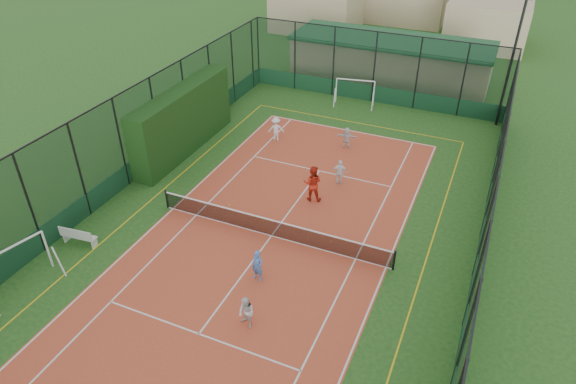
% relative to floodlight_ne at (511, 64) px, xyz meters
% --- Properties ---
extents(ground, '(300.00, 300.00, 0.00)m').
position_rel_floodlight_ne_xyz_m(ground, '(-8.60, -16.60, -4.12)').
color(ground, '#1F4F1B').
rests_on(ground, ground).
extents(court_slab, '(11.17, 23.97, 0.01)m').
position_rel_floodlight_ne_xyz_m(court_slab, '(-8.60, -16.60, -4.12)').
color(court_slab, '#A74225').
rests_on(court_slab, ground).
extents(tennis_net, '(11.67, 0.12, 1.06)m').
position_rel_floodlight_ne_xyz_m(tennis_net, '(-8.60, -16.60, -3.59)').
color(tennis_net, black).
rests_on(tennis_net, ground).
extents(perimeter_fence, '(18.12, 34.12, 5.00)m').
position_rel_floodlight_ne_xyz_m(perimeter_fence, '(-8.60, -16.60, -1.62)').
color(perimeter_fence, black).
rests_on(perimeter_fence, ground).
extents(floodlight_ne, '(0.60, 0.26, 8.25)m').
position_rel_floodlight_ne_xyz_m(floodlight_ne, '(0.00, 0.00, 0.00)').
color(floodlight_ne, black).
rests_on(floodlight_ne, ground).
extents(clubhouse, '(15.20, 7.20, 3.15)m').
position_rel_floodlight_ne_xyz_m(clubhouse, '(-8.60, 5.40, -2.55)').
color(clubhouse, tan).
rests_on(clubhouse, ground).
extents(hedge_left, '(1.30, 8.68, 3.80)m').
position_rel_floodlight_ne_xyz_m(hedge_left, '(-16.90, -11.00, -2.23)').
color(hedge_left, black).
rests_on(hedge_left, ground).
extents(white_bench, '(1.75, 0.66, 0.96)m').
position_rel_floodlight_ne_xyz_m(white_bench, '(-16.40, -20.60, -3.65)').
color(white_bench, white).
rests_on(white_bench, ground).
extents(futsal_goal_near, '(3.08, 1.58, 1.91)m').
position_rel_floodlight_ne_xyz_m(futsal_goal_near, '(-16.80, -23.68, -3.17)').
color(futsal_goal_near, white).
rests_on(futsal_goal_near, ground).
extents(futsal_goal_far, '(2.85, 1.29, 1.77)m').
position_rel_floodlight_ne_xyz_m(futsal_goal_far, '(-9.61, -0.51, -3.24)').
color(futsal_goal_far, white).
rests_on(futsal_goal_far, ground).
extents(child_near_mid, '(0.58, 0.43, 1.47)m').
position_rel_floodlight_ne_xyz_m(child_near_mid, '(-7.89, -19.45, -3.38)').
color(child_near_mid, '#497BD1').
rests_on(child_near_mid, court_slab).
extents(child_near_right, '(0.82, 0.74, 1.38)m').
position_rel_floodlight_ne_xyz_m(child_near_right, '(-7.14, -21.90, -3.43)').
color(child_near_right, silver).
rests_on(child_near_right, court_slab).
extents(child_far_left, '(1.14, 0.93, 1.54)m').
position_rel_floodlight_ne_xyz_m(child_far_left, '(-12.40, -7.78, -3.35)').
color(child_far_left, silver).
rests_on(child_far_left, court_slab).
extents(child_far_right, '(0.92, 0.53, 1.47)m').
position_rel_floodlight_ne_xyz_m(child_far_right, '(-7.14, -11.04, -3.38)').
color(child_far_right, white).
rests_on(child_far_right, court_slab).
extents(child_far_back, '(1.25, 0.60, 1.29)m').
position_rel_floodlight_ne_xyz_m(child_far_back, '(-8.10, -6.90, -3.47)').
color(child_far_back, silver).
rests_on(child_far_back, court_slab).
extents(coach, '(1.10, 0.95, 1.96)m').
position_rel_floodlight_ne_xyz_m(coach, '(-7.96, -13.00, -3.14)').
color(coach, red).
rests_on(coach, court_slab).
extents(tennis_balls, '(5.79, 1.22, 0.07)m').
position_rel_floodlight_ne_xyz_m(tennis_balls, '(-9.62, -15.42, -4.08)').
color(tennis_balls, '#CCE033').
rests_on(tennis_balls, court_slab).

